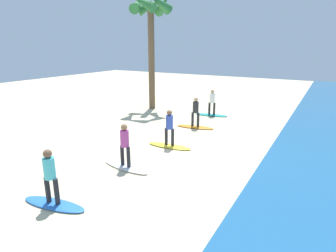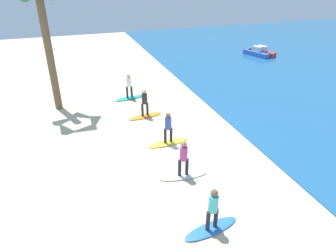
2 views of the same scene
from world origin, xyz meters
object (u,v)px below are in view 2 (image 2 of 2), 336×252
Objects in this scene: surfer_teal at (129,84)px; surfboard_yellow at (168,143)px; surfer_white at (184,156)px; palm_tree at (40,3)px; surfboard_blue at (211,229)px; surfboard_white at (183,176)px; surfboard_teal at (130,98)px; surfer_yellow at (168,126)px; surfer_blue at (213,207)px; boat_blue at (257,53)px; boat_red at (261,52)px; surfer_orange at (145,101)px; surfboard_orange at (145,116)px.

surfboard_yellow is at bearing 4.77° from surfer_teal.
palm_tree reaches higher than surfer_white.
surfboard_white is at bearing 77.03° from surfboard_blue.
surfer_teal is 0.78× the size of surfboard_white.
surfboard_teal is 6.59m from surfer_yellow.
surfboard_blue is at bearing 0.31° from surfer_teal.
surfer_teal reaches higher than surfboard_teal.
boat_blue is (-19.12, 14.46, -0.66)m from surfer_blue.
surfer_teal is 6.52m from surfer_yellow.
surfboard_blue is 0.72× the size of boat_red.
boat_blue reaches higher than surfboard_blue.
surfer_yellow is 19.72m from boat_red.
surfboard_teal is 1.00× the size of surfboard_blue.
surfboard_white is at bearing 27.81° from palm_tree.
boat_red reaches higher than surfboard_yellow.
surfboard_white is 0.72× the size of boat_red.
surfer_yellow is 5.91m from surfer_blue.
surfboard_white is (9.30, 0.25, -0.99)m from surfer_teal.
palm_tree is (-9.22, -4.86, 6.21)m from surfboard_white.
surfboard_blue is at bearing -1.14° from surfer_orange.
boat_blue is at bearing 133.41° from surfer_yellow.
surfer_yellow reaches higher than boat_blue.
surfer_yellow is at bearing -95.12° from surfboard_teal.
surfer_yellow is at bearing 174.09° from surfer_white.
surfboard_white is at bearing 0.00° from surfer_white.
surfboard_teal is at bearing -175.23° from surfer_yellow.
surfer_teal is at bearing 96.87° from surfboard_white.
surfboard_teal is at bearing 86.20° from surfboard_orange.
surfboard_orange is 0.99m from surfer_orange.
surfer_white is (6.20, 0.00, 0.99)m from surfboard_orange.
surfboard_white is 1.00× the size of surfboard_blue.
surfer_orange is at bearing 90.65° from surfboard_yellow.
surfboard_white is at bearing -100.13° from surfboard_yellow.
surfer_orange is 1.00× the size of surfer_blue.
surfer_orange is (3.09, 0.25, 0.00)m from surfer_teal.
surfer_yellow is at bearing 89.41° from surfboard_white.
surfer_white is 1.00× the size of surfer_blue.
surfboard_orange is 1.28× the size of surfer_orange.
surfer_blue is at bearing -0.00° from surfboard_blue.
surfer_white is 0.78× the size of surfboard_blue.
surfer_yellow is 1.00× the size of surfer_blue.
surfer_yellow is 0.78× the size of surfboard_white.
surfer_orange is 9.35m from surfboard_blue.
surfboard_blue is (5.89, -0.48, 0.00)m from surfboard_yellow.
surfboard_orange is at bearing 79.33° from surfboard_blue.
surfer_yellow is at bearing 4.77° from surfer_teal.
surfer_orange is (-0.00, 0.00, 0.99)m from surfboard_orange.
surfer_yellow reaches higher than surfboard_blue.
surfer_yellow is 2.98m from surfboard_white.
boat_blue is (0.04, -0.58, 0.00)m from boat_red.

